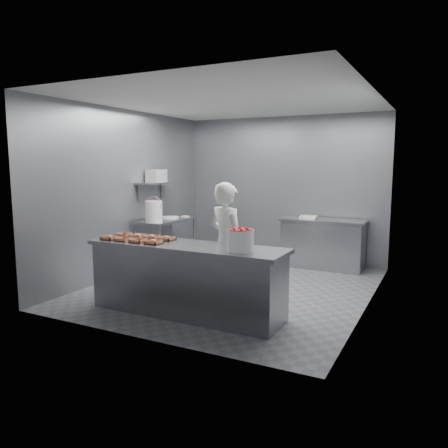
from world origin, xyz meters
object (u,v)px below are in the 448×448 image
at_px(tray_5, 138,236).
at_px(tray_6, 152,237).
at_px(tray_0, 109,237).
at_px(glaze_bucket, 154,211).
at_px(tray_7, 167,238).
at_px(tray_1, 124,239).
at_px(strawberry_tub, 240,239).
at_px(tray_2, 138,241).
at_px(tray_3, 154,242).
at_px(appliance, 156,176).
at_px(back_counter, 323,243).
at_px(tray_4, 124,235).
at_px(prep_table, 166,236).
at_px(worker, 227,244).
at_px(service_counter, 186,279).

height_order(tray_5, tray_6, same).
xyz_separation_m(tray_0, glaze_bucket, (-0.48, 1.66, 0.17)).
bearing_deg(tray_6, tray_5, 180.00).
bearing_deg(tray_7, tray_1, -148.31).
xyz_separation_m(tray_0, strawberry_tub, (1.89, 0.07, 0.11)).
bearing_deg(tray_1, tray_2, 0.00).
distance_m(tray_3, appliance, 2.63).
relative_size(back_counter, tray_5, 8.01).
height_order(tray_2, tray_4, same).
distance_m(tray_2, glaze_bucket, 1.93).
xyz_separation_m(tray_5, appliance, (-0.95, 1.78, 0.75)).
bearing_deg(tray_1, strawberry_tub, 2.60).
height_order(prep_table, tray_7, tray_7).
bearing_deg(tray_4, appliance, 111.97).
distance_m(tray_1, worker, 1.36).
xyz_separation_m(tray_6, appliance, (-1.19, 1.78, 0.75)).
height_order(tray_1, tray_7, tray_7).
distance_m(tray_3, worker, 1.00).
relative_size(tray_5, tray_7, 1.00).
xyz_separation_m(tray_2, glaze_bucket, (-0.96, 1.66, 0.17)).
distance_m(tray_5, glaze_bucket, 1.55).
distance_m(prep_table, glaze_bucket, 0.67).
bearing_deg(worker, tray_2, 61.70).
distance_m(tray_7, worker, 0.80).
distance_m(service_counter, glaze_bucket, 2.28).
xyz_separation_m(tray_3, tray_4, (-0.72, 0.29, -0.00)).
distance_m(service_counter, tray_1, 0.99).
xyz_separation_m(prep_table, tray_3, (1.26, -2.10, 0.33)).
xyz_separation_m(service_counter, back_counter, (0.90, 3.25, -0.00)).
distance_m(tray_0, tray_1, 0.24).
relative_size(tray_2, tray_5, 1.00).
relative_size(tray_1, glaze_bucket, 0.42).
bearing_deg(tray_4, tray_3, -22.33).
distance_m(back_counter, tray_3, 3.66).
height_order(tray_3, worker, worker).
xyz_separation_m(tray_6, tray_7, (0.24, 0.00, 0.00)).
bearing_deg(strawberry_tub, tray_6, 171.14).
height_order(tray_5, tray_7, same).
relative_size(tray_2, tray_4, 1.00).
xyz_separation_m(tray_5, tray_6, (0.24, 0.00, 0.00)).
distance_m(back_counter, worker, 2.75).
xyz_separation_m(tray_4, tray_5, (0.24, -0.00, 0.00)).
bearing_deg(tray_2, glaze_bucket, 120.20).
distance_m(tray_0, appliance, 2.32).
bearing_deg(tray_4, strawberry_tub, -6.65).
relative_size(strawberry_tub, appliance, 1.03).
height_order(service_counter, tray_1, tray_1).
xyz_separation_m(tray_4, strawberry_tub, (1.89, -0.22, 0.12)).
distance_m(service_counter, strawberry_tub, 0.98).
bearing_deg(back_counter, tray_2, -114.15).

